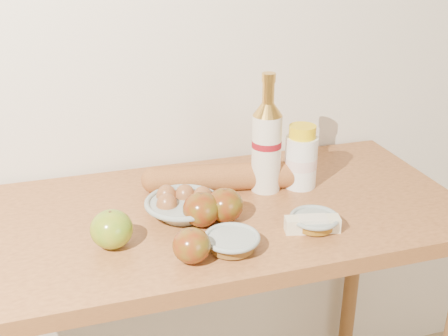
{
  "coord_description": "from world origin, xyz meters",
  "views": [
    {
      "loc": [
        -0.35,
        0.01,
        1.55
      ],
      "look_at": [
        0.0,
        1.15,
        1.02
      ],
      "focal_mm": 45.0,
      "sensor_mm": 36.0,
      "label": 1
    }
  ],
  "objects_px": {
    "bourbon_bottle": "(267,144)",
    "egg_bowl": "(183,205)",
    "cream_bottle": "(301,158)",
    "baguette": "(223,177)",
    "table": "(221,251)"
  },
  "relations": [
    {
      "from": "bourbon_bottle",
      "to": "egg_bowl",
      "type": "height_order",
      "value": "bourbon_bottle"
    },
    {
      "from": "cream_bottle",
      "to": "baguette",
      "type": "xyz_separation_m",
      "value": [
        -0.2,
        0.04,
        -0.04
      ]
    },
    {
      "from": "bourbon_bottle",
      "to": "cream_bottle",
      "type": "distance_m",
      "value": 0.11
    },
    {
      "from": "table",
      "to": "baguette",
      "type": "height_order",
      "value": "baguette"
    },
    {
      "from": "table",
      "to": "baguette",
      "type": "bearing_deg",
      "value": 69.87
    },
    {
      "from": "table",
      "to": "bourbon_bottle",
      "type": "bearing_deg",
      "value": 24.83
    },
    {
      "from": "table",
      "to": "baguette",
      "type": "distance_m",
      "value": 0.19
    },
    {
      "from": "table",
      "to": "egg_bowl",
      "type": "relative_size",
      "value": 5.0
    },
    {
      "from": "egg_bowl",
      "to": "baguette",
      "type": "relative_size",
      "value": 0.56
    },
    {
      "from": "cream_bottle",
      "to": "bourbon_bottle",
      "type": "bearing_deg",
      "value": 163.4
    },
    {
      "from": "table",
      "to": "egg_bowl",
      "type": "height_order",
      "value": "egg_bowl"
    },
    {
      "from": "bourbon_bottle",
      "to": "egg_bowl",
      "type": "bearing_deg",
      "value": -152.74
    },
    {
      "from": "cream_bottle",
      "to": "egg_bowl",
      "type": "distance_m",
      "value": 0.34
    },
    {
      "from": "bourbon_bottle",
      "to": "baguette",
      "type": "height_order",
      "value": "bourbon_bottle"
    },
    {
      "from": "bourbon_bottle",
      "to": "baguette",
      "type": "distance_m",
      "value": 0.14
    }
  ]
}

